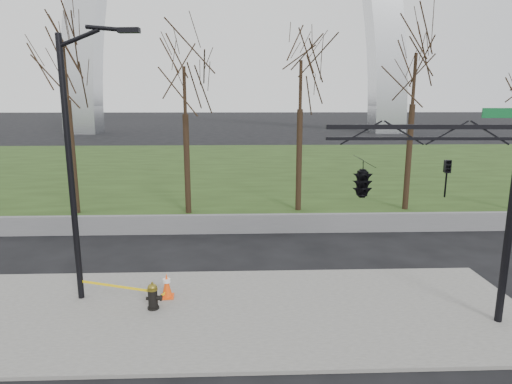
{
  "coord_description": "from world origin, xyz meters",
  "views": [
    {
      "loc": [
        0.54,
        -11.8,
        6.13
      ],
      "look_at": [
        1.05,
        2.0,
        3.24
      ],
      "focal_mm": 30.36,
      "sensor_mm": 36.0,
      "label": 1
    }
  ],
  "objects_px": {
    "fire_hydrant": "(153,297)",
    "street_light": "(76,152)",
    "traffic_cone": "(167,285)",
    "traffic_signal_mast": "(392,179)"
  },
  "relations": [
    {
      "from": "street_light",
      "to": "traffic_signal_mast",
      "type": "distance_m",
      "value": 8.96
    },
    {
      "from": "street_light",
      "to": "fire_hydrant",
      "type": "bearing_deg",
      "value": -15.36
    },
    {
      "from": "street_light",
      "to": "traffic_signal_mast",
      "type": "xyz_separation_m",
      "value": [
        8.77,
        -1.76,
        -0.55
      ]
    },
    {
      "from": "fire_hydrant",
      "to": "traffic_signal_mast",
      "type": "height_order",
      "value": "traffic_signal_mast"
    },
    {
      "from": "fire_hydrant",
      "to": "street_light",
      "type": "xyz_separation_m",
      "value": [
        -2.19,
        0.82,
        4.21
      ]
    },
    {
      "from": "traffic_cone",
      "to": "street_light",
      "type": "xyz_separation_m",
      "value": [
        -2.47,
        0.06,
        4.2
      ]
    },
    {
      "from": "fire_hydrant",
      "to": "street_light",
      "type": "distance_m",
      "value": 4.81
    },
    {
      "from": "fire_hydrant",
      "to": "traffic_cone",
      "type": "xyz_separation_m",
      "value": [
        0.28,
        0.76,
        0.01
      ]
    },
    {
      "from": "fire_hydrant",
      "to": "street_light",
      "type": "relative_size",
      "value": 0.1
    },
    {
      "from": "fire_hydrant",
      "to": "traffic_cone",
      "type": "bearing_deg",
      "value": 78.09
    }
  ]
}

